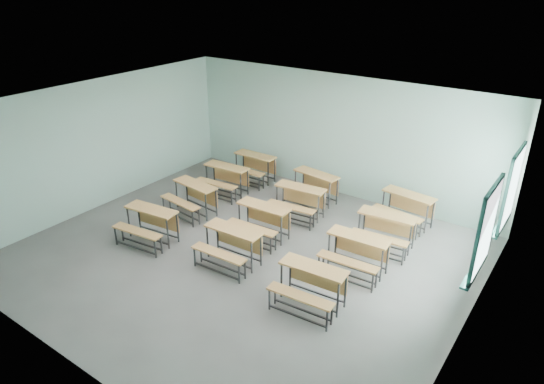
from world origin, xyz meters
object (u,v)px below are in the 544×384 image
at_px(desk_unit_r0c2, 310,281).
at_px(desk_unit_r1c2, 356,250).
at_px(desk_unit_r0c1, 230,242).
at_px(desk_unit_r1c1, 261,217).
at_px(desk_unit_r3c0, 253,164).
at_px(desk_unit_r2c2, 385,227).
at_px(desk_unit_r3c1, 313,183).
at_px(desk_unit_r0c0, 149,221).
at_px(desk_unit_r1c0, 192,194).
at_px(desk_unit_r2c1, 298,198).
at_px(desk_unit_r2c0, 224,176).
at_px(desk_unit_r3c2, 406,205).

height_order(desk_unit_r0c2, desk_unit_r1c2, same).
xyz_separation_m(desk_unit_r0c1, desk_unit_r1c1, (-0.12, 1.22, 0.00)).
relative_size(desk_unit_r0c2, desk_unit_r3c0, 1.04).
xyz_separation_m(desk_unit_r2c2, desk_unit_r3c1, (-2.46, 1.11, 0.00)).
height_order(desk_unit_r0c0, desk_unit_r2c2, same).
bearing_deg(desk_unit_r0c2, desk_unit_r3c1, 116.06).
bearing_deg(desk_unit_r3c0, desk_unit_r1c0, -90.30).
distance_m(desk_unit_r0c2, desk_unit_r2c1, 3.45).
bearing_deg(desk_unit_r2c2, desk_unit_r3c0, 158.98).
relative_size(desk_unit_r1c2, desk_unit_r3c0, 1.03).
height_order(desk_unit_r1c1, desk_unit_r2c2, same).
bearing_deg(desk_unit_r0c2, desk_unit_r3c0, 133.34).
height_order(desk_unit_r2c0, desk_unit_r2c1, same).
distance_m(desk_unit_r1c1, desk_unit_r3c1, 2.30).
distance_m(desk_unit_r0c1, desk_unit_r2c2, 3.35).
bearing_deg(desk_unit_r3c1, desk_unit_r2c1, -73.20).
bearing_deg(desk_unit_r1c0, desk_unit_r3c1, 54.21).
xyz_separation_m(desk_unit_r2c0, desk_unit_r2c2, (4.66, -0.15, 0.00)).
height_order(desk_unit_r1c0, desk_unit_r3c0, same).
distance_m(desk_unit_r0c0, desk_unit_r0c1, 2.08).
bearing_deg(desk_unit_r0c0, desk_unit_r3c2, 36.48).
bearing_deg(desk_unit_r1c0, desk_unit_r0c2, -12.19).
bearing_deg(desk_unit_r2c0, desk_unit_r0c2, -36.67).
height_order(desk_unit_r1c0, desk_unit_r3c2, same).
height_order(desk_unit_r0c2, desk_unit_r1c1, same).
relative_size(desk_unit_r0c0, desk_unit_r2c2, 1.01).
xyz_separation_m(desk_unit_r1c2, desk_unit_r3c0, (-4.47, 2.50, 0.00)).
bearing_deg(desk_unit_r0c1, desk_unit_r0c0, -172.94).
relative_size(desk_unit_r0c2, desk_unit_r2c0, 1.00).
height_order(desk_unit_r0c0, desk_unit_r0c1, same).
height_order(desk_unit_r2c2, desk_unit_r3c1, same).
bearing_deg(desk_unit_r3c2, desk_unit_r1c1, -127.15).
relative_size(desk_unit_r0c1, desk_unit_r3c1, 0.95).
height_order(desk_unit_r1c2, desk_unit_r3c2, same).
distance_m(desk_unit_r0c2, desk_unit_r1c2, 1.46).
bearing_deg(desk_unit_r0c2, desk_unit_r2c0, 143.36).
height_order(desk_unit_r0c2, desk_unit_r1c0, same).
bearing_deg(desk_unit_r2c1, desk_unit_r0c2, -59.31).
bearing_deg(desk_unit_r2c1, desk_unit_r1c1, -101.19).
height_order(desk_unit_r1c1, desk_unit_r1c2, same).
xyz_separation_m(desk_unit_r1c0, desk_unit_r2c2, (4.56, 1.19, 0.00)).
bearing_deg(desk_unit_r2c2, desk_unit_r1c0, -170.55).
height_order(desk_unit_r0c2, desk_unit_r2c2, same).
relative_size(desk_unit_r0c0, desk_unit_r2c0, 1.02).
height_order(desk_unit_r1c0, desk_unit_r1c1, same).
relative_size(desk_unit_r2c0, desk_unit_r2c1, 0.99).
height_order(desk_unit_r1c2, desk_unit_r3c1, same).
distance_m(desk_unit_r2c1, desk_unit_r2c2, 2.31).
relative_size(desk_unit_r1c2, desk_unit_r2c2, 0.98).
bearing_deg(desk_unit_r2c1, desk_unit_r2c0, 174.37).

